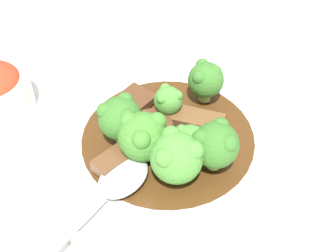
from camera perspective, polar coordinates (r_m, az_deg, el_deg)
ground_plane at (r=0.55m, az=-0.00°, el=-2.49°), size 4.00×4.00×0.00m
main_plate at (r=0.54m, az=-0.00°, el=-1.78°), size 0.32×0.32×0.02m
beef_strip_0 at (r=0.56m, az=-4.63°, el=2.71°), size 0.07×0.04×0.01m
beef_strip_1 at (r=0.50m, az=-6.28°, el=-4.03°), size 0.05×0.03×0.01m
beef_strip_2 at (r=0.53m, az=-1.13°, el=0.09°), size 0.05×0.06×0.01m
beef_strip_3 at (r=0.54m, az=3.27°, el=0.81°), size 0.05×0.07×0.01m
broccoli_floret_0 at (r=0.56m, az=4.64°, el=5.71°), size 0.04×0.04×0.05m
broccoli_floret_1 at (r=0.49m, az=-3.05°, el=-1.22°), size 0.05×0.05×0.06m
broccoli_floret_2 at (r=0.51m, az=-5.88°, el=1.03°), size 0.05×0.05×0.06m
broccoli_floret_3 at (r=0.54m, az=0.02°, el=3.19°), size 0.03×0.03×0.04m
broccoli_floret_4 at (r=0.49m, az=2.74°, el=-1.78°), size 0.04×0.04×0.04m
broccoli_floret_5 at (r=0.48m, az=5.75°, el=-2.29°), size 0.05×0.05×0.06m
broccoli_floret_6 at (r=0.47m, az=1.05°, el=-3.75°), size 0.05×0.05×0.06m
serving_spoon at (r=0.48m, az=-7.11°, el=-7.86°), size 0.24×0.05×0.01m
sauce_dish at (r=0.69m, az=12.47°, el=9.02°), size 0.08×0.08×0.01m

